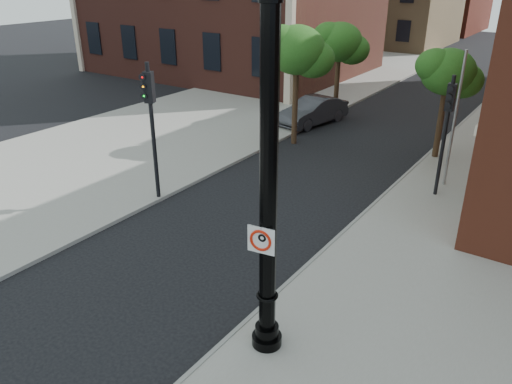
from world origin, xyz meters
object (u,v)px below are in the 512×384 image
Objects in this scene: parked_car at (313,111)px; no_parking_sign at (261,240)px; lamppost at (268,202)px; traffic_signal_right at (447,118)px; traffic_signal_left at (151,111)px.

no_parking_sign is at bearing -54.03° from parked_car.
lamppost is at bearing -53.66° from parked_car.
lamppost is at bearing -96.76° from traffic_signal_right.
traffic_signal_left reaches higher than traffic_signal_right.
traffic_signal_right is at bearing 11.53° from traffic_signal_left.
lamppost reaches higher than parked_car.
lamppost is 1.59× the size of traffic_signal_left.
traffic_signal_left is (-6.98, 3.92, -0.28)m from lamppost.
lamppost is at bearing 71.33° from no_parking_sign.
no_parking_sign is (-0.03, -0.18, -0.72)m from lamppost.
traffic_signal_right is at bearing 76.34° from no_parking_sign.
traffic_signal_right is (0.66, 9.41, -0.57)m from lamppost.
parked_car is at bearing 115.36° from lamppost.
traffic_signal_right reaches higher than parked_car.
no_parking_sign is at bearing -96.86° from traffic_signal_right.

